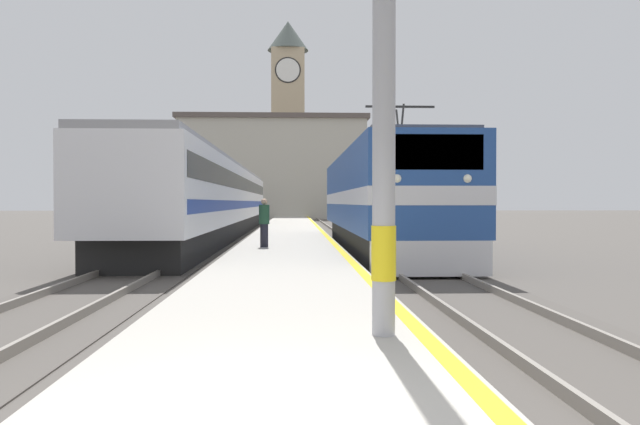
% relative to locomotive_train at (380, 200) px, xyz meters
% --- Properties ---
extents(ground_plane, '(200.00, 200.00, 0.00)m').
position_rel_locomotive_train_xyz_m(ground_plane, '(-3.29, 11.78, -1.86)').
color(ground_plane, '#514C47').
extents(platform, '(3.50, 140.00, 0.31)m').
position_rel_locomotive_train_xyz_m(platform, '(-3.29, 6.78, -1.70)').
color(platform, '#ADA89E').
rests_on(platform, ground).
extents(rail_track_near, '(2.83, 140.00, 0.16)m').
position_rel_locomotive_train_xyz_m(rail_track_near, '(0.00, 6.78, -1.83)').
color(rail_track_near, '#514C47').
rests_on(rail_track_near, ground).
extents(rail_track_far, '(2.84, 140.00, 0.16)m').
position_rel_locomotive_train_xyz_m(rail_track_far, '(-7.03, 6.78, -1.83)').
color(rail_track_far, '#514C47').
rests_on(rail_track_far, ground).
extents(locomotive_train, '(2.92, 17.30, 4.60)m').
position_rel_locomotive_train_xyz_m(locomotive_train, '(0.00, 0.00, 0.00)').
color(locomotive_train, black).
rests_on(locomotive_train, ground).
extents(passenger_train, '(2.92, 36.21, 3.62)m').
position_rel_locomotive_train_xyz_m(passenger_train, '(-7.03, 9.84, 0.11)').
color(passenger_train, black).
rests_on(passenger_train, ground).
extents(person_on_platform, '(0.34, 0.34, 1.58)m').
position_rel_locomotive_train_xyz_m(person_on_platform, '(-4.07, -2.11, -0.72)').
color(person_on_platform, '#23232D').
rests_on(person_on_platform, platform).
extents(clock_tower, '(5.03, 5.03, 24.17)m').
position_rel_locomotive_train_xyz_m(clock_tower, '(-3.81, 55.04, 11.04)').
color(clock_tower, tan).
rests_on(clock_tower, ground).
extents(station_building, '(20.14, 9.73, 10.94)m').
position_rel_locomotive_train_xyz_m(station_building, '(-5.32, 46.14, 3.64)').
color(station_building, '#B7B2A3').
rests_on(station_building, ground).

